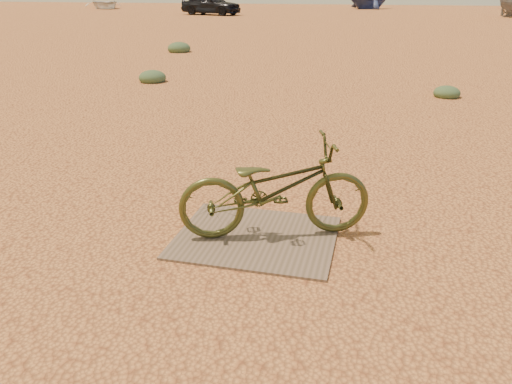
% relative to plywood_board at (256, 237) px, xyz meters
% --- Properties ---
extents(ground, '(120.00, 120.00, 0.00)m').
position_rel_plywood_board_xyz_m(ground, '(0.37, -0.60, -0.01)').
color(ground, '#D38A4B').
rests_on(ground, ground).
extents(plywood_board, '(1.35, 1.11, 0.02)m').
position_rel_plywood_board_xyz_m(plywood_board, '(0.00, 0.00, 0.00)').
color(plywood_board, brown).
rests_on(plywood_board, ground).
extents(bicycle, '(1.72, 1.10, 0.86)m').
position_rel_plywood_board_xyz_m(bicycle, '(0.15, 0.08, 0.44)').
color(bicycle, '#40451E').
rests_on(bicycle, plywood_board).
extents(car, '(4.86, 2.93, 1.55)m').
position_rel_plywood_board_xyz_m(car, '(-11.95, 33.96, 0.76)').
color(car, black).
rests_on(car, ground).
extents(boat_near_left, '(5.63, 5.95, 1.00)m').
position_rel_plywood_board_xyz_m(boat_near_left, '(-25.38, 42.05, 0.49)').
color(boat_near_left, silver).
rests_on(boat_near_left, ground).
extents(kale_a, '(0.61, 0.61, 0.34)m').
position_rel_plywood_board_xyz_m(kale_a, '(-4.13, 6.83, -0.01)').
color(kale_a, '#516B45').
rests_on(kale_a, ground).
extents(kale_b, '(0.51, 0.51, 0.28)m').
position_rel_plywood_board_xyz_m(kale_b, '(2.20, 6.68, -0.01)').
color(kale_b, '#516B45').
rests_on(kale_b, ground).
extents(kale_c, '(0.75, 0.75, 0.41)m').
position_rel_plywood_board_xyz_m(kale_c, '(-5.65, 12.16, -0.01)').
color(kale_c, '#516B45').
rests_on(kale_c, ground).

